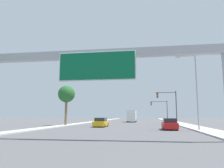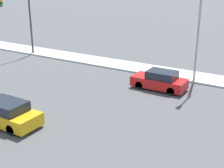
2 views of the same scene
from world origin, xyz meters
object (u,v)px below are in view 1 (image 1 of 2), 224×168
object	(u,v)px
traffic_light_near_intersection	(170,102)
street_lamp_right	(194,86)
car_far_right	(101,123)
palm_tree_background	(66,95)
traffic_light_mid_block	(161,107)
sign_gantry	(97,64)
car_near_right	(170,124)
truck_box_primary	(132,116)

from	to	relation	value
traffic_light_near_intersection	street_lamp_right	world-z (taller)	street_lamp_right
car_far_right	palm_tree_background	xyz separation A→B (m)	(-7.21, 2.85, 5.04)
traffic_light_near_intersection	traffic_light_mid_block	distance (m)	20.01
sign_gantry	traffic_light_mid_block	world-z (taller)	sign_gantry
traffic_light_near_intersection	traffic_light_mid_block	bearing A→B (deg)	91.17
sign_gantry	traffic_light_mid_block	xyz separation A→B (m)	(8.60, 50.08, -1.82)
car_near_right	palm_tree_background	size ratio (longest dim) A/B	0.57
truck_box_primary	street_lamp_right	bearing A→B (deg)	-73.06
palm_tree_background	traffic_light_near_intersection	bearing A→B (deg)	23.31
car_far_right	traffic_light_mid_block	bearing A→B (deg)	68.90
truck_box_primary	traffic_light_mid_block	xyz separation A→B (m)	(8.60, 5.60, 2.63)
traffic_light_mid_block	palm_tree_background	xyz separation A→B (m)	(-19.31, -28.49, 1.46)
car_near_right	street_lamp_right	xyz separation A→B (m)	(3.07, -1.74, 4.93)
truck_box_primary	street_lamp_right	xyz separation A→B (m)	(10.07, -33.07, 3.99)
street_lamp_right	palm_tree_background	bearing A→B (deg)	153.90
car_far_right	truck_box_primary	size ratio (longest dim) A/B	0.64
palm_tree_background	truck_box_primary	bearing A→B (deg)	64.93
car_far_right	traffic_light_mid_block	xyz separation A→B (m)	(12.10, 31.35, 3.57)
car_far_right	truck_box_primary	bearing A→B (deg)	82.26
car_far_right	traffic_light_near_intersection	size ratio (longest dim) A/B	0.68
traffic_light_near_intersection	street_lamp_right	xyz separation A→B (m)	(1.07, -18.67, 0.98)
car_far_right	truck_box_primary	distance (m)	26.00
truck_box_primary	palm_tree_background	bearing A→B (deg)	-115.07
car_near_right	traffic_light_mid_block	xyz separation A→B (m)	(1.60, 36.94, 3.57)
truck_box_primary	palm_tree_background	world-z (taller)	palm_tree_background
traffic_light_mid_block	street_lamp_right	size ratio (longest dim) A/B	0.65
palm_tree_background	street_lamp_right	distance (m)	23.14
sign_gantry	traffic_light_near_intersection	world-z (taller)	sign_gantry
truck_box_primary	palm_tree_background	distance (m)	25.60
truck_box_primary	traffic_light_near_intersection	world-z (taller)	traffic_light_near_intersection
truck_box_primary	street_lamp_right	size ratio (longest dim) A/B	0.78
sign_gantry	car_far_right	bearing A→B (deg)	100.58
truck_box_primary	sign_gantry	bearing A→B (deg)	-90.00
traffic_light_mid_block	car_near_right	bearing A→B (deg)	-92.47
car_near_right	traffic_light_near_intersection	bearing A→B (deg)	83.25
traffic_light_near_intersection	truck_box_primary	bearing A→B (deg)	122.02
car_far_right	car_near_right	bearing A→B (deg)	-28.03
sign_gantry	traffic_light_mid_block	size ratio (longest dim) A/B	3.24
palm_tree_background	car_far_right	bearing A→B (deg)	-21.59
car_far_right	street_lamp_right	bearing A→B (deg)	-28.36
car_far_right	traffic_light_near_intersection	world-z (taller)	traffic_light_near_intersection
car_near_right	traffic_light_near_intersection	distance (m)	17.51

